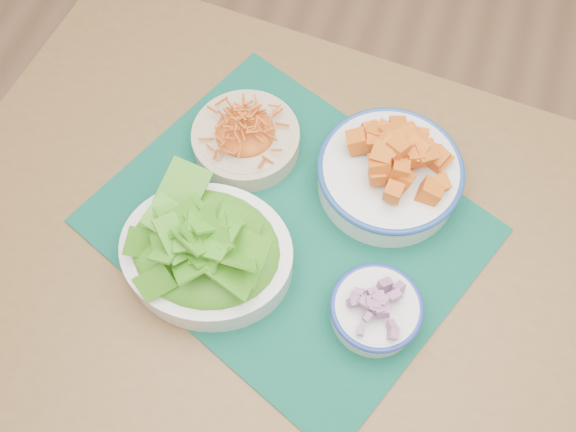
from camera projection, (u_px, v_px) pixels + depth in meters
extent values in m
plane|color=#A67450|center=(352.00, 290.00, 1.74)|extent=(4.00, 4.00, 0.00)
cube|color=brown|center=(335.00, 291.00, 0.97)|extent=(1.37, 0.98, 0.04)
cylinder|color=brown|center=(153.00, 121.00, 1.56)|extent=(0.06, 0.06, 0.71)
cube|color=#05352A|center=(288.00, 225.00, 0.99)|extent=(0.67, 0.61, 0.00)
cylinder|color=#C6B693|center=(246.00, 140.00, 1.04)|extent=(0.18, 0.18, 0.04)
ellipsoid|color=orange|center=(245.00, 128.00, 1.01)|extent=(0.15, 0.15, 0.03)
cylinder|color=white|center=(389.00, 176.00, 1.00)|extent=(0.23, 0.23, 0.05)
torus|color=#1F4590|center=(391.00, 169.00, 0.98)|extent=(0.23, 0.23, 0.01)
ellipsoid|color=orange|center=(394.00, 157.00, 0.95)|extent=(0.19, 0.19, 0.06)
ellipsoid|color=#277510|center=(203.00, 238.00, 0.88)|extent=(0.22, 0.19, 0.07)
cylinder|color=silver|center=(375.00, 311.00, 0.91)|extent=(0.14, 0.14, 0.04)
torus|color=#203497|center=(377.00, 307.00, 0.89)|extent=(0.13, 0.13, 0.01)
ellipsoid|color=#6B1955|center=(378.00, 303.00, 0.87)|extent=(0.11, 0.11, 0.03)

